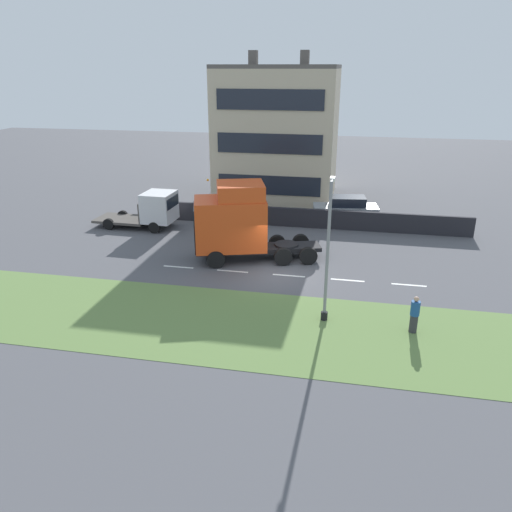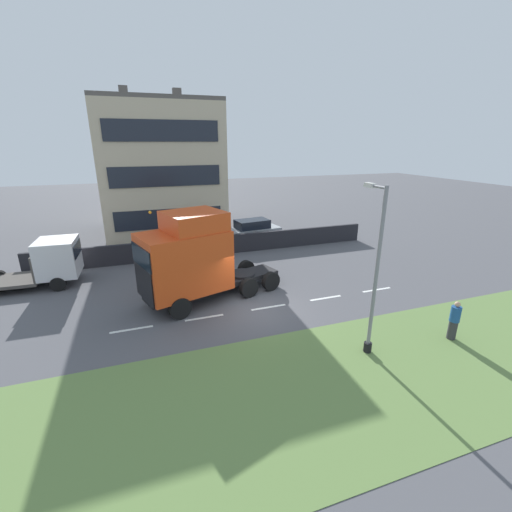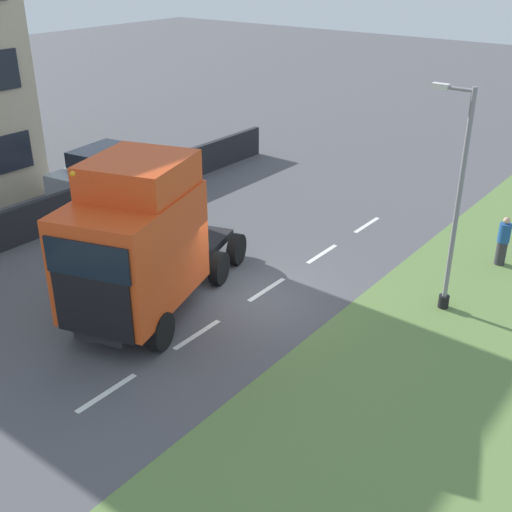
{
  "view_description": "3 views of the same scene",
  "coord_description": "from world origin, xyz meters",
  "px_view_note": "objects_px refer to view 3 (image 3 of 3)",
  "views": [
    {
      "loc": [
        -25.15,
        -3.92,
        10.81
      ],
      "look_at": [
        -2.28,
        0.69,
        1.91
      ],
      "focal_mm": 35.0,
      "sensor_mm": 36.0,
      "label": 1
    },
    {
      "loc": [
        -14.14,
        4.87,
        7.77
      ],
      "look_at": [
        -0.38,
        0.09,
        2.88
      ],
      "focal_mm": 24.0,
      "sensor_mm": 36.0,
      "label": 2
    },
    {
      "loc": [
        -10.29,
        13.3,
        9.59
      ],
      "look_at": [
        0.08,
        -0.25,
        1.3
      ],
      "focal_mm": 45.0,
      "sensor_mm": 36.0,
      "label": 3
    }
  ],
  "objects_px": {
    "parked_car": "(101,171)",
    "lamp_post": "(453,213)",
    "pedestrian": "(503,242)",
    "lorry_cab": "(138,243)"
  },
  "relations": [
    {
      "from": "parked_car",
      "to": "pedestrian",
      "type": "relative_size",
      "value": 2.88
    },
    {
      "from": "lorry_cab",
      "to": "parked_car",
      "type": "bearing_deg",
      "value": -51.5
    },
    {
      "from": "parked_car",
      "to": "lamp_post",
      "type": "relative_size",
      "value": 0.76
    },
    {
      "from": "parked_car",
      "to": "pedestrian",
      "type": "bearing_deg",
      "value": -175.69
    },
    {
      "from": "lorry_cab",
      "to": "parked_car",
      "type": "xyz_separation_m",
      "value": [
        8.99,
        -6.12,
        -1.38
      ]
    },
    {
      "from": "lorry_cab",
      "to": "pedestrian",
      "type": "relative_size",
      "value": 4.54
    },
    {
      "from": "parked_car",
      "to": "pedestrian",
      "type": "distance_m",
      "value": 16.27
    },
    {
      "from": "parked_car",
      "to": "lamp_post",
      "type": "bearing_deg",
      "value": 170.57
    },
    {
      "from": "lorry_cab",
      "to": "pedestrian",
      "type": "xyz_separation_m",
      "value": [
        -6.92,
        -9.56,
        -1.5
      ]
    },
    {
      "from": "pedestrian",
      "to": "lamp_post",
      "type": "bearing_deg",
      "value": 83.44
    }
  ]
}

